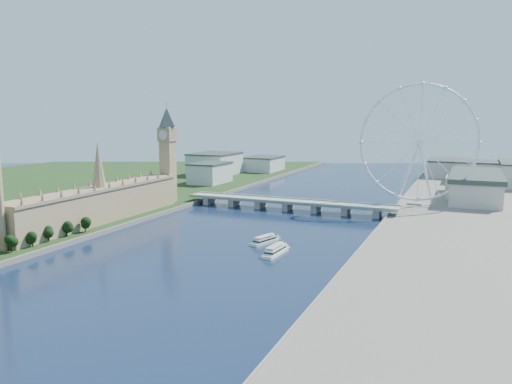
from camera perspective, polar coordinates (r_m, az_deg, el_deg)
The scene contains 9 objects.
ground at distance 257.13m, azimuth -20.11°, elevation -13.52°, with size 2000.00×2000.00×0.00m, color navy.
parliament_range at distance 457.21m, azimuth -17.37°, elevation -1.30°, with size 24.00×200.00×70.00m.
big_ben at distance 537.83m, azimuth -10.10°, elevation 5.58°, with size 20.02×20.02×110.00m.
westminster_bridge at distance 507.33m, azimuth 3.67°, elevation -1.31°, with size 220.00×22.00×9.50m.
london_eye at distance 528.71m, azimuth 18.20°, elevation 5.33°, with size 113.60×39.12×124.30m.
county_hall at distance 608.37m, azimuth 23.71°, elevation -0.98°, with size 54.00×144.00×35.00m, color beige, non-canonical shape.
city_skyline at distance 746.09m, azimuth 13.27°, elevation 2.51°, with size 505.00×280.00×32.00m.
tour_boat_near at distance 375.60m, azimuth 1.00°, elevation -5.92°, with size 7.46×29.24×6.46m, color beige, non-canonical shape.
tour_boat_far at distance 346.82m, azimuth 2.21°, elevation -7.17°, with size 8.09×31.57×6.99m, color #EBEDCE, non-canonical shape.
Camera 1 is at (166.96, -170.82, 95.20)m, focal length 35.00 mm.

